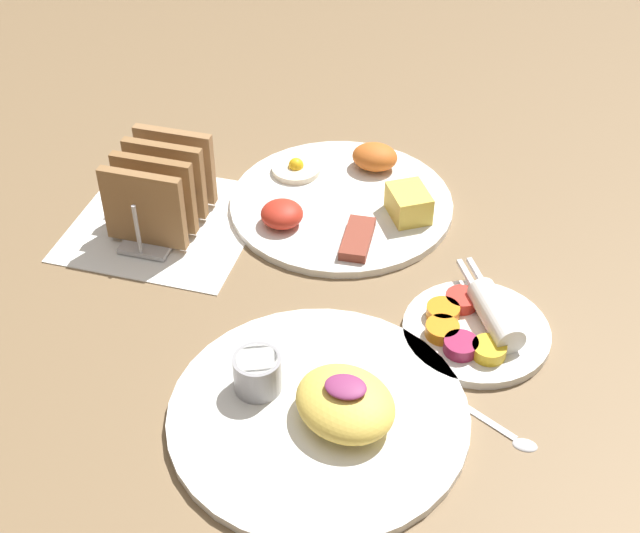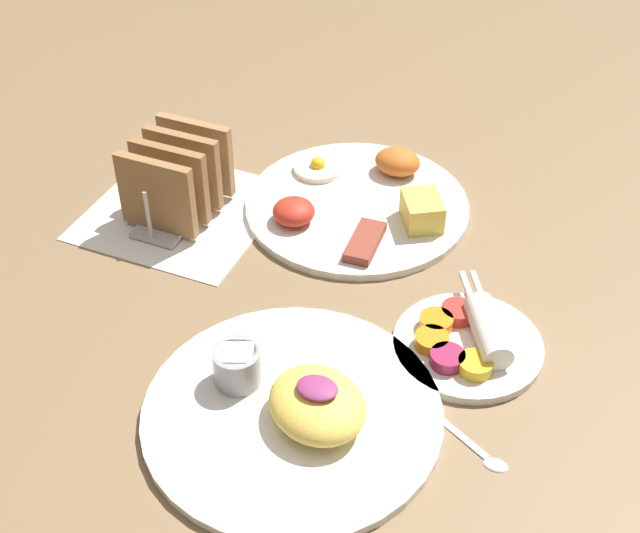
% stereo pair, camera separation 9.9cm
% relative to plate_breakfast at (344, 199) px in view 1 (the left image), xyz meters
% --- Properties ---
extents(ground_plane, '(3.00, 3.00, 0.00)m').
position_rel_plate_breakfast_xyz_m(ground_plane, '(0.02, -0.18, -0.01)').
color(ground_plane, brown).
extents(napkin_flat, '(0.22, 0.22, 0.00)m').
position_rel_plate_breakfast_xyz_m(napkin_flat, '(-0.20, -0.09, -0.01)').
color(napkin_flat, white).
rests_on(napkin_flat, ground_plane).
extents(plate_breakfast, '(0.28, 0.28, 0.05)m').
position_rel_plate_breakfast_xyz_m(plate_breakfast, '(0.00, 0.00, 0.00)').
color(plate_breakfast, white).
rests_on(plate_breakfast, ground_plane).
extents(plate_condiments, '(0.16, 0.17, 0.04)m').
position_rel_plate_breakfast_xyz_m(plate_condiments, '(0.19, -0.19, 0.00)').
color(plate_condiments, white).
rests_on(plate_condiments, ground_plane).
extents(plate_foreground, '(0.29, 0.29, 0.06)m').
position_rel_plate_breakfast_xyz_m(plate_foreground, '(0.07, -0.34, 0.00)').
color(plate_foreground, white).
rests_on(plate_foreground, ground_plane).
extents(toast_rack, '(0.10, 0.15, 0.10)m').
position_rel_plate_breakfast_xyz_m(toast_rack, '(-0.20, -0.09, 0.04)').
color(toast_rack, '#B7B7BC').
rests_on(toast_rack, ground_plane).
extents(teaspoon, '(0.12, 0.07, 0.01)m').
position_rel_plate_breakfast_xyz_m(teaspoon, '(0.23, -0.31, -0.01)').
color(teaspoon, silver).
rests_on(teaspoon, ground_plane).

